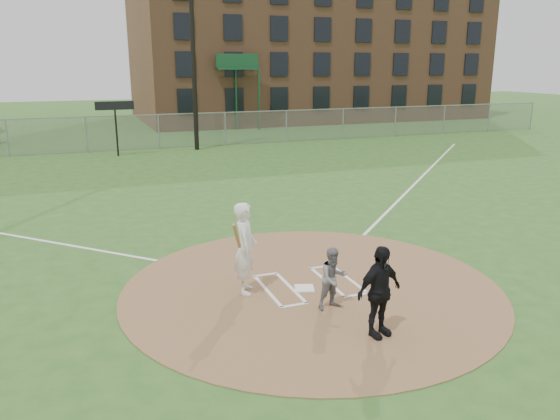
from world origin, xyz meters
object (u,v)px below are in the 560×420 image
object	(u,v)px
umpire	(379,292)
home_plate	(304,288)
batter_at_plate	(245,248)
catcher	(333,278)

from	to	relation	value
umpire	home_plate	bearing A→B (deg)	85.72
home_plate	batter_at_plate	size ratio (longest dim) A/B	0.21
catcher	umpire	size ratio (longest dim) A/B	0.75
umpire	batter_at_plate	world-z (taller)	batter_at_plate
catcher	umpire	distance (m)	1.38
home_plate	batter_at_plate	distance (m)	1.63
home_plate	catcher	xyz separation A→B (m)	(0.16, -1.09, 0.63)
home_plate	umpire	bearing A→B (deg)	-80.17
home_plate	umpire	size ratio (longest dim) A/B	0.24
umpire	batter_at_plate	bearing A→B (deg)	107.21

